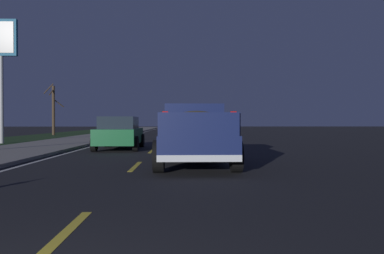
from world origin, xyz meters
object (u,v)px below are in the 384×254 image
at_px(gas_price_sign, 1,50).
at_px(bare_tree_far, 53,109).
at_px(sedan_green, 120,133).
at_px(sedan_black, 185,127).
at_px(pickup_truck, 195,132).

distance_m(gas_price_sign, bare_tree_far, 14.64).
bearing_deg(bare_tree_far, sedan_green, -153.22).
bearing_deg(bare_tree_far, sedan_black, -87.79).
distance_m(pickup_truck, bare_tree_far, 28.69).
bearing_deg(bare_tree_far, pickup_truck, -152.98).
height_order(sedan_black, gas_price_sign, gas_price_sign).
distance_m(sedan_black, bare_tree_far, 13.07).
distance_m(sedan_green, gas_price_sign, 10.51).
distance_m(sedan_black, gas_price_sign, 19.10).
bearing_deg(pickup_truck, bare_tree_far, 27.02).
height_order(sedan_green, sedan_black, same).
bearing_deg(gas_price_sign, bare_tree_far, 7.07).
distance_m(sedan_green, bare_tree_far, 21.52).
bearing_deg(gas_price_sign, sedan_green, -122.04).
relative_size(sedan_green, sedan_black, 1.00).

